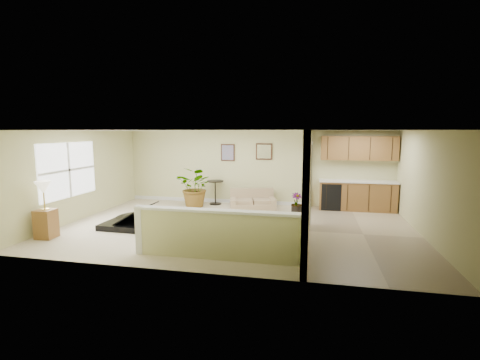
% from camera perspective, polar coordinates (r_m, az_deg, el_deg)
% --- Properties ---
extents(floor, '(9.00, 9.00, 0.00)m').
position_cam_1_polar(floor, '(9.12, -0.61, -7.75)').
color(floor, beige).
rests_on(floor, ground).
extents(back_wall, '(9.00, 0.04, 2.50)m').
position_cam_1_polar(back_wall, '(11.79, 2.52, 2.04)').
color(back_wall, '#C4C185').
rests_on(back_wall, floor).
extents(front_wall, '(9.00, 0.04, 2.50)m').
position_cam_1_polar(front_wall, '(6.01, -6.81, -3.86)').
color(front_wall, '#C4C185').
rests_on(front_wall, floor).
extents(left_wall, '(0.04, 6.00, 2.50)m').
position_cam_1_polar(left_wall, '(10.76, -24.73, 0.73)').
color(left_wall, '#C4C185').
rests_on(left_wall, floor).
extents(right_wall, '(0.04, 6.00, 2.50)m').
position_cam_1_polar(right_wall, '(9.04, 28.45, -0.77)').
color(right_wall, '#C4C185').
rests_on(right_wall, floor).
extents(ceiling, '(9.00, 6.00, 0.04)m').
position_cam_1_polar(ceiling, '(8.78, -0.64, 8.16)').
color(ceiling, silver).
rests_on(ceiling, back_wall).
extents(kitchen_vinyl, '(2.70, 6.00, 0.01)m').
position_cam_1_polar(kitchen_vinyl, '(9.01, 19.57, -8.40)').
color(kitchen_vinyl, tan).
rests_on(kitchen_vinyl, floor).
extents(interior_partition, '(0.18, 5.99, 2.50)m').
position_cam_1_polar(interior_partition, '(8.91, 11.10, -0.25)').
color(interior_partition, '#C4C185').
rests_on(interior_partition, floor).
extents(pony_half_wall, '(3.42, 0.22, 1.00)m').
position_cam_1_polar(pony_half_wall, '(6.82, -4.21, -8.73)').
color(pony_half_wall, '#C4C185').
rests_on(pony_half_wall, floor).
extents(left_window, '(0.05, 2.15, 1.45)m').
position_cam_1_polar(left_window, '(10.34, -26.36, 1.48)').
color(left_window, white).
rests_on(left_window, left_wall).
extents(wall_art_left, '(0.48, 0.04, 0.58)m').
position_cam_1_polar(wall_art_left, '(11.91, -2.02, 4.52)').
color(wall_art_left, '#3D2316').
rests_on(wall_art_left, back_wall).
extents(wall_mirror, '(0.55, 0.04, 0.55)m').
position_cam_1_polar(wall_mirror, '(11.67, 3.97, 4.68)').
color(wall_mirror, '#3D2316').
rests_on(wall_mirror, back_wall).
extents(kitchen_cabinets, '(2.36, 0.65, 2.33)m').
position_cam_1_polar(kitchen_cabinets, '(11.49, 18.18, -0.42)').
color(kitchen_cabinets, brown).
rests_on(kitchen_cabinets, floor).
extents(piano, '(1.67, 1.73, 1.31)m').
position_cam_1_polar(piano, '(9.59, -17.11, -3.94)').
color(piano, black).
rests_on(piano, floor).
extents(piano_bench, '(0.57, 0.83, 0.51)m').
position_cam_1_polar(piano_bench, '(9.08, -12.70, -6.36)').
color(piano_bench, black).
rests_on(piano_bench, floor).
extents(loveseat, '(1.63, 1.16, 0.82)m').
position_cam_1_polar(loveseat, '(11.21, 2.13, -3.12)').
color(loveseat, '#9C8563').
rests_on(loveseat, floor).
extents(accent_table, '(0.56, 0.56, 0.81)m').
position_cam_1_polar(accent_table, '(11.83, -4.08, -1.51)').
color(accent_table, black).
rests_on(accent_table, floor).
extents(palm_plant, '(1.41, 1.30, 1.32)m').
position_cam_1_polar(palm_plant, '(11.45, -7.22, -1.23)').
color(palm_plant, black).
rests_on(palm_plant, floor).
extents(small_plant, '(0.44, 0.44, 0.60)m').
position_cam_1_polar(small_plant, '(10.83, 9.24, -3.92)').
color(small_plant, black).
rests_on(small_plant, floor).
extents(lamp_stand, '(0.42, 0.42, 1.34)m').
position_cam_1_polar(lamp_stand, '(9.28, -29.32, -4.91)').
color(lamp_stand, brown).
rests_on(lamp_stand, floor).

